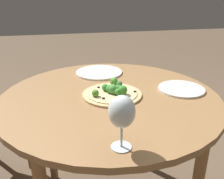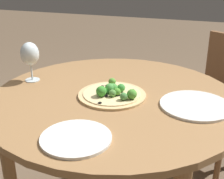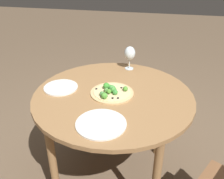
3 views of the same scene
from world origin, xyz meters
name	(u,v)px [view 3 (image 3 of 3)]	position (x,y,z in m)	size (l,w,h in m)	color
ground_plane	(113,175)	(0.00, 0.00, 0.00)	(12.00, 12.00, 0.00)	brown
dining_table	(113,105)	(0.00, 0.00, 0.66)	(1.05, 1.05, 0.74)	olive
pizza	(111,92)	(0.00, -0.01, 0.76)	(0.28, 0.28, 0.06)	tan
wine_glass	(130,54)	(-0.42, 0.05, 0.87)	(0.09, 0.09, 0.18)	silver
plate_near	(61,87)	(-0.01, -0.37, 0.75)	(0.23, 0.23, 0.01)	silver
plate_far	(101,124)	(0.33, 0.00, 0.75)	(0.28, 0.28, 0.01)	silver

